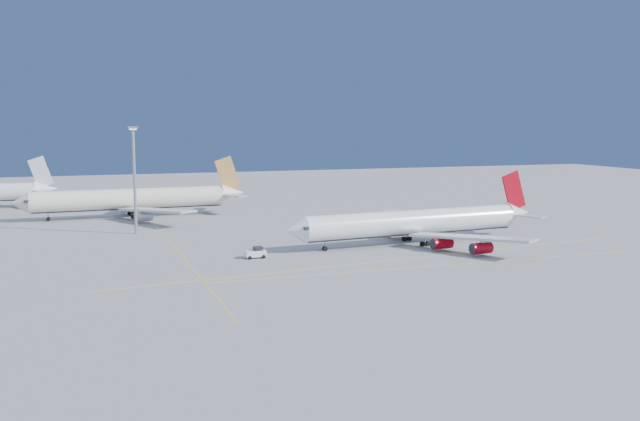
{
  "coord_description": "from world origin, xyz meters",
  "views": [
    {
      "loc": [
        -60.75,
        -133.58,
        27.61
      ],
      "look_at": [
        -6.53,
        21.55,
        7.0
      ],
      "focal_mm": 40.0,
      "sensor_mm": 36.0,
      "label": 1
    }
  ],
  "objects_px": {
    "airliner_etihad": "(135,199)",
    "light_mast": "(134,171)",
    "airliner_virgin": "(418,223)",
    "pushback_tug": "(256,253)"
  },
  "relations": [
    {
      "from": "airliner_virgin",
      "to": "light_mast",
      "type": "xyz_separation_m",
      "value": [
        -59.31,
        35.33,
        10.78
      ]
    },
    {
      "from": "airliner_virgin",
      "to": "airliner_etihad",
      "type": "relative_size",
      "value": 0.97
    },
    {
      "from": "airliner_etihad",
      "to": "pushback_tug",
      "type": "distance_m",
      "value": 74.63
    },
    {
      "from": "pushback_tug",
      "to": "airliner_etihad",
      "type": "bearing_deg",
      "value": 100.34
    },
    {
      "from": "airliner_virgin",
      "to": "pushback_tug",
      "type": "xyz_separation_m",
      "value": [
        -39.09,
        -4.99,
        -3.7
      ]
    },
    {
      "from": "airliner_etihad",
      "to": "light_mast",
      "type": "xyz_separation_m",
      "value": [
        -2.46,
        -32.04,
        10.31
      ]
    },
    {
      "from": "pushback_tug",
      "to": "light_mast",
      "type": "relative_size",
      "value": 0.16
    },
    {
      "from": "pushback_tug",
      "to": "airliner_virgin",
      "type": "bearing_deg",
      "value": 3.82
    },
    {
      "from": "airliner_etihad",
      "to": "airliner_virgin",
      "type": "bearing_deg",
      "value": -52.26
    },
    {
      "from": "airliner_etihad",
      "to": "light_mast",
      "type": "distance_m",
      "value": 33.75
    }
  ]
}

